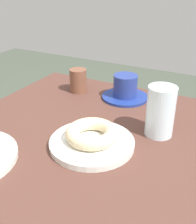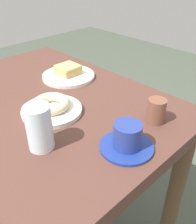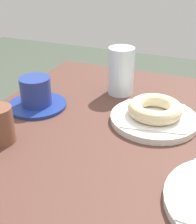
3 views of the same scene
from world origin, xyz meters
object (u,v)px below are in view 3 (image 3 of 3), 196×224
(donut_sugar_ring, at_px, (155,109))
(water_glass, at_px, (121,71))
(coffee_cup, at_px, (36,95))
(plate_sugar_ring, at_px, (154,119))
(sugar_jar, at_px, (0,125))

(donut_sugar_ring, xyz_separation_m, water_glass, (0.12, -0.12, 0.03))
(coffee_cup, bearing_deg, plate_sugar_ring, -172.05)
(plate_sugar_ring, distance_m, donut_sugar_ring, 0.03)
(plate_sugar_ring, bearing_deg, sugar_jar, 36.63)
(water_glass, relative_size, coffee_cup, 0.86)
(donut_sugar_ring, distance_m, water_glass, 0.18)
(water_glass, height_order, sugar_jar, water_glass)
(donut_sugar_ring, xyz_separation_m, coffee_cup, (0.29, 0.04, -0.00))
(plate_sugar_ring, height_order, water_glass, water_glass)
(water_glass, xyz_separation_m, coffee_cup, (0.17, 0.16, -0.03))
(water_glass, xyz_separation_m, sugar_jar, (0.15, 0.32, -0.03))
(coffee_cup, relative_size, sugar_jar, 1.91)
(coffee_cup, bearing_deg, donut_sugar_ring, -172.05)
(donut_sugar_ring, distance_m, coffee_cup, 0.29)
(donut_sugar_ring, bearing_deg, sugar_jar, 36.63)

